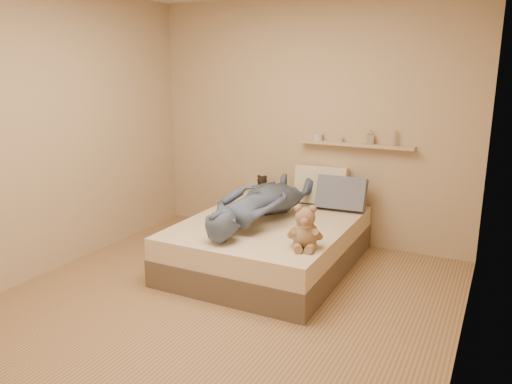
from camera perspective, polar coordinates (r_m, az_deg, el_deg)
The scene contains 10 objects.
room at distance 3.78m, azimuth -4.49°, elevation 5.18°, with size 3.80×3.80×3.80m.
bed at distance 4.85m, azimuth 1.51°, elevation -5.88°, with size 1.50×1.90×0.45m.
game_console at distance 4.42m, azimuth -4.28°, elevation -2.85°, with size 0.17×0.07×0.06m.
teddy_bear at distance 4.06m, azimuth 5.62°, elevation -4.37°, with size 0.29×0.30×0.37m.
dark_plush at distance 5.61m, azimuth 0.72°, elevation 0.51°, with size 0.17×0.17×0.26m.
pillow_cream at distance 5.39m, azimuth 7.44°, elevation 0.79°, with size 0.55×0.16×0.40m, color beige.
pillow_grey at distance 5.18m, azimuth 9.72°, elevation -0.18°, with size 0.50×0.14×0.34m, color slate.
person at distance 4.72m, azimuth 0.36°, elevation -1.13°, with size 0.59×1.61×0.39m, color #435069.
wall_shelf at distance 5.28m, azimuth 11.30°, elevation 5.33°, with size 1.20×0.12×0.03m, color tan.
shelf_bottles at distance 5.29m, azimuth 10.40°, elevation 6.17°, with size 0.88×0.10×0.16m.
Camera 1 is at (1.95, -3.19, 1.90)m, focal length 35.00 mm.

